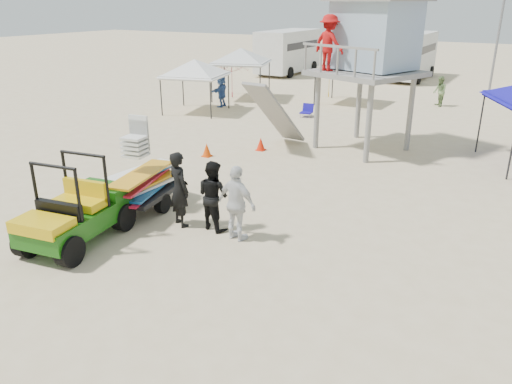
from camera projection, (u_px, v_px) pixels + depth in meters
The scene contains 19 objects.
ground at pixel (157, 298), 9.64m from camera, with size 140.00×140.00×0.00m, color beige.
utility_cart at pixel (72, 205), 11.53m from camera, with size 1.72×2.86×2.05m.
surf_trailer at pixel (141, 177), 13.43m from camera, with size 1.68×2.68×2.28m.
man_left at pixel (179, 189), 12.47m from camera, with size 0.71×0.46×1.94m, color black.
man_mid at pixel (213, 195), 12.31m from camera, with size 0.86×0.67×1.77m, color black.
man_right at pixel (237, 204), 11.70m from camera, with size 1.08×0.45×1.85m, color silver.
lifeguard_tower at pixel (367, 41), 18.09m from camera, with size 4.32×4.32×5.37m.
canopy_white_a at pixel (195, 62), 24.92m from camera, with size 3.34×3.34×3.06m.
canopy_white_b at pixel (241, 51), 28.25m from camera, with size 3.70×3.70×3.28m.
canopy_white_c at pixel (347, 59), 27.01m from camera, with size 2.72×2.72×2.95m.
umbrella_a at pixel (232, 81), 29.29m from camera, with size 2.12×2.16×1.94m, color #AC122D.
umbrella_b at pixel (329, 83), 29.45m from camera, with size 1.79×1.82×1.64m, color gold.
cone_near at pixel (261, 144), 19.10m from camera, with size 0.34×0.34×0.50m, color red.
cone_far at pixel (207, 150), 18.34m from camera, with size 0.34×0.34×0.50m, color #DD4107.
beach_chair_a at pixel (307, 110), 24.64m from camera, with size 0.60×0.65×0.64m.
rv_far_left at pixel (288, 50), 38.86m from camera, with size 2.64×6.80×3.25m.
rv_mid_left at pixel (409, 54), 35.91m from camera, with size 2.65×6.50×3.25m.
light_pole_left at pixel (500, 26), 28.70m from camera, with size 0.14×0.14×8.00m, color slate.
distant_beachgoers at pixel (394, 97), 25.13m from camera, with size 22.21×12.50×1.68m.
Camera 1 is at (5.76, -6.22, 5.38)m, focal length 35.00 mm.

